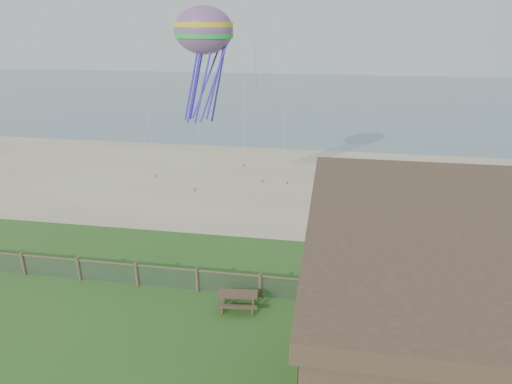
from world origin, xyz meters
TOP-DOWN VIEW (x-y plane):
  - ground at (0.00, 0.00)m, footprint 160.00×160.00m
  - sand_beach at (0.00, 22.00)m, footprint 72.00×20.00m
  - ocean at (0.00, 66.00)m, footprint 160.00×68.00m
  - chainlink_fence at (0.00, 6.00)m, footprint 36.20×0.20m
  - motel_deck at (13.00, 5.00)m, footprint 15.00×2.00m
  - picnic_table at (2.15, 5.00)m, footprint 1.87×1.50m
  - octopus_kite at (-2.07, 16.05)m, footprint 3.75×2.78m

SIDE VIEW (x-z plane):
  - ground at x=0.00m, z-range 0.00..0.00m
  - ocean at x=0.00m, z-range -0.01..0.01m
  - sand_beach at x=0.00m, z-range -0.01..0.01m
  - motel_deck at x=13.00m, z-range 0.00..0.50m
  - picnic_table at x=2.15m, z-range 0.00..0.73m
  - chainlink_fence at x=0.00m, z-range -0.07..1.18m
  - octopus_kite at x=-2.07m, z-range 5.88..13.25m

